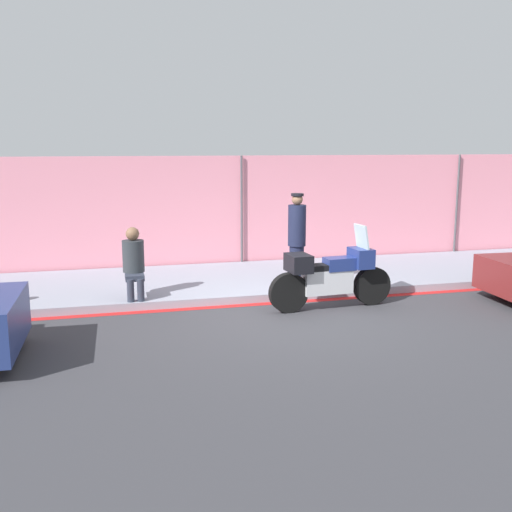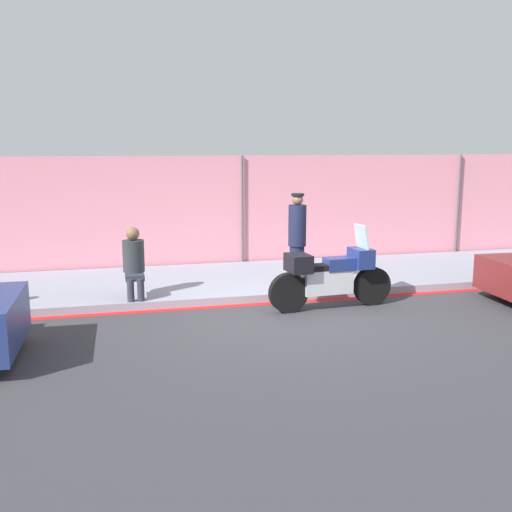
{
  "view_description": "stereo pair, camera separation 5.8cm",
  "coord_description": "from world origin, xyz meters",
  "views": [
    {
      "loc": [
        -3.05,
        -9.21,
        2.83
      ],
      "look_at": [
        -0.51,
        0.76,
        0.91
      ],
      "focal_mm": 42.0,
      "sensor_mm": 36.0,
      "label": 1
    },
    {
      "loc": [
        -2.99,
        -9.22,
        2.83
      ],
      "look_at": [
        -0.51,
        0.76,
        0.91
      ],
      "focal_mm": 42.0,
      "sensor_mm": 36.0,
      "label": 2
    }
  ],
  "objects": [
    {
      "name": "ground_plane",
      "position": [
        0.0,
        0.0,
        0.0
      ],
      "size": [
        120.0,
        120.0,
        0.0
      ],
      "primitive_type": "plane",
      "color": "#38383D"
    },
    {
      "name": "sidewalk",
      "position": [
        0.0,
        2.53,
        0.07
      ],
      "size": [
        41.26,
        3.15,
        0.14
      ],
      "color": "#8E93A3",
      "rests_on": "ground_plane"
    },
    {
      "name": "curb_paint_stripe",
      "position": [
        0.0,
        0.86,
        0.0
      ],
      "size": [
        41.26,
        0.18,
        0.01
      ],
      "color": "red",
      "rests_on": "ground_plane"
    },
    {
      "name": "storefront_fence",
      "position": [
        0.0,
        4.19,
        1.29
      ],
      "size": [
        39.2,
        0.17,
        2.58
      ],
      "color": "pink",
      "rests_on": "ground_plane"
    },
    {
      "name": "motorcycle",
      "position": [
        0.71,
        0.3,
        0.59
      ],
      "size": [
        2.29,
        0.6,
        1.46
      ],
      "rotation": [
        0.0,
        0.0,
        0.07
      ],
      "color": "black",
      "rests_on": "ground_plane"
    },
    {
      "name": "officer_standing",
      "position": [
        0.49,
        1.53,
        1.06
      ],
      "size": [
        0.34,
        0.34,
        1.78
      ],
      "color": "#191E38",
      "rests_on": "sidewalk"
    },
    {
      "name": "person_seated_on_curb",
      "position": [
        -2.59,
        1.4,
        0.83
      ],
      "size": [
        0.38,
        0.65,
        1.25
      ],
      "color": "#2D3342",
      "rests_on": "sidewalk"
    }
  ]
}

